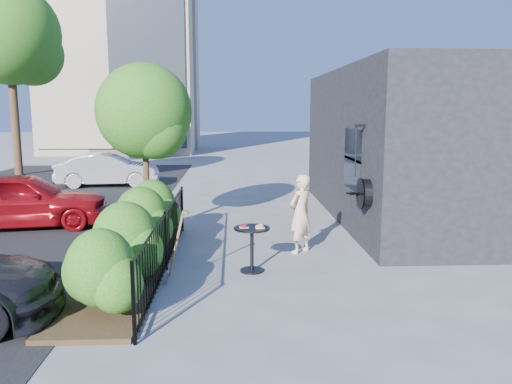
{
  "coord_description": "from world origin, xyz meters",
  "views": [
    {
      "loc": [
        -0.24,
        -8.95,
        2.92
      ],
      "look_at": [
        0.23,
        1.51,
        1.2
      ],
      "focal_mm": 35.0,
      "sensor_mm": 36.0,
      "label": 1
    }
  ],
  "objects_px": {
    "woman": "(301,214)",
    "shovel": "(175,251)",
    "cafe_table": "(252,241)",
    "car_silver": "(108,170)",
    "patio_tree": "(147,117)",
    "street_tree_far": "(10,40)",
    "car_red": "(21,200)"
  },
  "relations": [
    {
      "from": "car_red",
      "to": "car_silver",
      "type": "height_order",
      "value": "car_red"
    },
    {
      "from": "cafe_table",
      "to": "patio_tree",
      "type": "bearing_deg",
      "value": 128.42
    },
    {
      "from": "cafe_table",
      "to": "car_silver",
      "type": "height_order",
      "value": "car_silver"
    },
    {
      "from": "woman",
      "to": "patio_tree",
      "type": "bearing_deg",
      "value": -69.19
    },
    {
      "from": "patio_tree",
      "to": "cafe_table",
      "type": "distance_m",
      "value": 4.32
    },
    {
      "from": "woman",
      "to": "shovel",
      "type": "bearing_deg",
      "value": -5.41
    },
    {
      "from": "patio_tree",
      "to": "car_red",
      "type": "bearing_deg",
      "value": 166.36
    },
    {
      "from": "patio_tree",
      "to": "woman",
      "type": "relative_size",
      "value": 2.42
    },
    {
      "from": "patio_tree",
      "to": "cafe_table",
      "type": "xyz_separation_m",
      "value": [
        2.32,
        -2.92,
        -2.19
      ]
    },
    {
      "from": "patio_tree",
      "to": "shovel",
      "type": "distance_m",
      "value": 4.24
    },
    {
      "from": "shovel",
      "to": "car_red",
      "type": "xyz_separation_m",
      "value": [
        -4.31,
        4.3,
        0.14
      ]
    },
    {
      "from": "cafe_table",
      "to": "shovel",
      "type": "height_order",
      "value": "shovel"
    },
    {
      "from": "woman",
      "to": "car_red",
      "type": "xyz_separation_m",
      "value": [
        -6.69,
        2.53,
        -0.11
      ]
    },
    {
      "from": "patio_tree",
      "to": "street_tree_far",
      "type": "distance_m",
      "value": 13.95
    },
    {
      "from": "street_tree_far",
      "to": "car_red",
      "type": "relative_size",
      "value": 1.99
    },
    {
      "from": "cafe_table",
      "to": "street_tree_far",
      "type": "bearing_deg",
      "value": 125.35
    },
    {
      "from": "patio_tree",
      "to": "street_tree_far",
      "type": "relative_size",
      "value": 0.48
    },
    {
      "from": "shovel",
      "to": "cafe_table",
      "type": "bearing_deg",
      "value": 23.18
    },
    {
      "from": "car_red",
      "to": "car_silver",
      "type": "distance_m",
      "value": 6.96
    },
    {
      "from": "car_silver",
      "to": "cafe_table",
      "type": "bearing_deg",
      "value": -158.92
    },
    {
      "from": "car_silver",
      "to": "street_tree_far",
      "type": "bearing_deg",
      "value": 49.54
    },
    {
      "from": "woman",
      "to": "car_silver",
      "type": "bearing_deg",
      "value": -98.63
    },
    {
      "from": "car_red",
      "to": "patio_tree",
      "type": "bearing_deg",
      "value": -112.74
    },
    {
      "from": "patio_tree",
      "to": "woman",
      "type": "xyz_separation_m",
      "value": [
        3.36,
        -1.73,
        -1.95
      ]
    },
    {
      "from": "shovel",
      "to": "car_red",
      "type": "height_order",
      "value": "car_red"
    },
    {
      "from": "street_tree_far",
      "to": "cafe_table",
      "type": "bearing_deg",
      "value": -54.65
    },
    {
      "from": "woman",
      "to": "shovel",
      "type": "height_order",
      "value": "woman"
    },
    {
      "from": "shovel",
      "to": "car_silver",
      "type": "height_order",
      "value": "car_silver"
    },
    {
      "from": "woman",
      "to": "car_red",
      "type": "bearing_deg",
      "value": -62.75
    },
    {
      "from": "street_tree_far",
      "to": "car_silver",
      "type": "distance_m",
      "value": 7.93
    },
    {
      "from": "car_silver",
      "to": "car_red",
      "type": "bearing_deg",
      "value": 171.46
    },
    {
      "from": "cafe_table",
      "to": "woman",
      "type": "xyz_separation_m",
      "value": [
        1.04,
        1.19,
        0.25
      ]
    }
  ]
}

